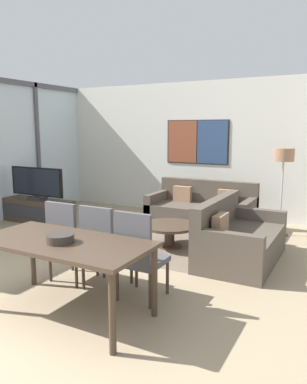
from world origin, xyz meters
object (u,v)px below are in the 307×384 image
at_px(tv_console, 38,211).
at_px(floor_lamp, 283,162).
at_px(sofa_side, 236,241).
at_px(dining_chair_centre, 103,245).
at_px(television, 37,183).
at_px(dining_table, 64,248).
at_px(coffee_table, 169,230).
at_px(dining_chair_right, 139,253).
at_px(sofa_main, 202,212).
at_px(fruit_bowl, 60,238).
at_px(dining_chair_left, 68,239).

height_order(tv_console, floor_lamp, floor_lamp).
height_order(sofa_side, dining_chair_centre, dining_chair_centre).
height_order(television, dining_table, television).
xyz_separation_m(television, coffee_table, (2.95, -0.18, -0.51)).
bearing_deg(coffee_table, tv_console, 176.58).
xyz_separation_m(coffee_table, dining_chair_right, (0.52, -1.83, 0.26)).
distance_m(sofa_main, sofa_side, 1.86).
relative_size(television, sofa_main, 0.67).
bearing_deg(television, fruit_bowl, -41.58).
bearing_deg(dining_chair_centre, dining_chair_right, -5.99).
bearing_deg(television, dining_table, -41.09).
relative_size(coffee_table, floor_lamp, 0.57).
bearing_deg(dining_chair_left, dining_chair_right, -2.97).
relative_size(television, dining_chair_right, 1.31).
distance_m(sofa_side, floor_lamp, 1.91).
height_order(sofa_side, dining_chair_right, dining_chair_right).
height_order(sofa_side, dining_table, sofa_side).
bearing_deg(sofa_side, dining_chair_left, 137.07).
bearing_deg(floor_lamp, dining_chair_left, -119.99).
bearing_deg(dining_table, sofa_main, 90.23).
bearing_deg(dining_table, television, 138.91).
height_order(sofa_main, dining_chair_left, dining_chair_left).
bearing_deg(television, coffee_table, -3.43).
xyz_separation_m(television, dining_chair_left, (2.47, -1.95, -0.25)).
xyz_separation_m(television, sofa_main, (2.95, 1.24, -0.50)).
bearing_deg(dining_chair_centre, television, 146.68).
relative_size(dining_chair_right, floor_lamp, 0.66).
height_order(tv_console, sofa_main, sofa_main).
bearing_deg(sofa_main, fruit_bowl, -89.44).
bearing_deg(tv_console, sofa_main, 22.78).
bearing_deg(coffee_table, television, 176.57).
distance_m(dining_chair_right, floor_lamp, 3.52).
bearing_deg(coffee_table, sofa_side, -5.11).
bearing_deg(floor_lamp, fruit_bowl, -108.95).
bearing_deg(tv_console, floor_lamp, 16.85).
xyz_separation_m(sofa_side, coffee_table, (-1.08, 0.10, -0.00)).
xyz_separation_m(tv_console, dining_chair_left, (2.47, -1.95, 0.30)).
distance_m(dining_table, floor_lamp, 4.19).
relative_size(sofa_main, fruit_bowl, 7.25).
xyz_separation_m(dining_table, dining_chair_right, (0.50, 0.58, -0.15)).
xyz_separation_m(sofa_main, floor_lamp, (1.40, 0.08, 1.00)).
distance_m(sofa_main, dining_table, 3.85).
relative_size(coffee_table, fruit_bowl, 3.22).
xyz_separation_m(coffee_table, dining_table, (0.02, -2.41, 0.40)).
bearing_deg(dining_table, coffee_table, 90.37).
distance_m(dining_chair_left, fruit_bowl, 0.92).
bearing_deg(fruit_bowl, sofa_side, 66.43).
height_order(dining_chair_left, fruit_bowl, dining_chair_left).
height_order(tv_console, dining_chair_left, dining_chair_left).
xyz_separation_m(sofa_side, dining_chair_left, (-1.56, -1.68, 0.25)).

